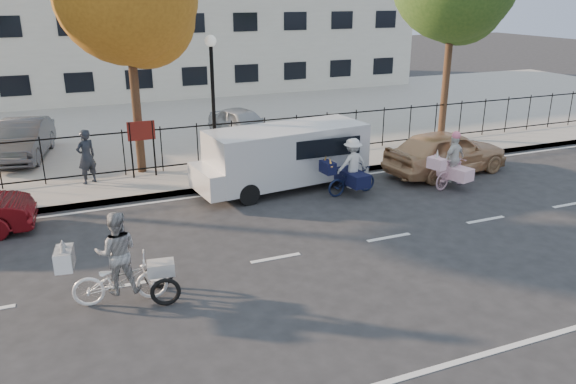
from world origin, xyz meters
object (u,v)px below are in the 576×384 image
unicorn_bike (452,167)px  lot_car_c (23,139)px  zebra_trike (119,268)px  lot_car_d (243,124)px  lamppost (212,79)px  gold_sedan (446,152)px  pedestrian (86,157)px  white_van (284,155)px  bull_bike (351,172)px

unicorn_bike → lot_car_c: unicorn_bike is taller
zebra_trike → unicorn_bike: zebra_trike is taller
lot_car_d → zebra_trike: bearing=-133.7°
unicorn_bike → lot_car_d: size_ratio=0.51×
lamppost → unicorn_bike: lamppost is taller
gold_sedan → lamppost: bearing=60.6°
lamppost → unicorn_bike: bearing=-34.3°
unicorn_bike → pedestrian: (-10.34, 4.29, 0.33)m
zebra_trike → white_van: white_van is taller
lamppost → lot_car_d: bearing=59.4°
lot_car_d → pedestrian: bearing=-164.8°
pedestrian → lot_car_d: pedestrian is taller
gold_sedan → lot_car_d: 8.21m
lamppost → white_van: (1.54, -2.30, -2.06)m
white_van → lot_car_d: 5.89m
lot_car_d → unicorn_bike: bearing=-76.7°
zebra_trike → gold_sedan: zebra_trike is taller
unicorn_bike → lot_car_c: bearing=40.9°
bull_bike → white_van: white_van is taller
zebra_trike → lamppost: bearing=-20.0°
pedestrian → lot_car_c: (-1.89, 3.82, -0.17)m
bull_bike → lot_car_c: 11.74m
zebra_trike → gold_sedan: bearing=-60.0°
zebra_trike → lot_car_d: size_ratio=0.61×
bull_bike → lot_car_c: (-9.10, 7.42, 0.14)m
bull_bike → white_van: bearing=45.4°
lot_car_c → zebra_trike: bearing=-69.1°
bull_bike → pedestrian: pedestrian is taller
lamppost → gold_sedan: 8.01m
lot_car_c → lamppost: bearing=-21.8°
bull_bike → lot_car_c: bearing=45.1°
lot_car_d → lamppost: bearing=-135.4°
white_van → lot_car_c: bearing=133.8°
gold_sedan → lot_car_d: gold_sedan is taller
lamppost → lot_car_d: lamppost is taller
unicorn_bike → white_van: (-4.76, 1.99, 0.38)m
lamppost → zebra_trike: lamppost is taller
lot_car_c → lot_car_d: size_ratio=1.14×
unicorn_bike → zebra_trike: bearing=91.5°
lot_car_c → bull_bike: bearing=-28.3°
white_van → gold_sedan: size_ratio=1.27×
gold_sedan → lot_car_c: (-12.98, 6.82, 0.08)m
lamppost → pedestrian: bearing=180.0°
white_van → lot_car_c: white_van is taller
unicorn_bike → pedestrian: pedestrian is taller
unicorn_bike → gold_sedan: 1.49m
bull_bike → lot_car_d: 7.24m
bull_bike → gold_sedan: size_ratio=0.43×
bull_bike → lot_car_d: bull_bike is taller
white_van → pedestrian: 6.04m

